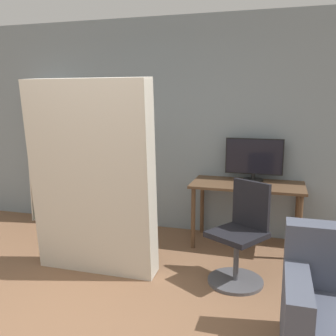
{
  "coord_description": "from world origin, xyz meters",
  "views": [
    {
      "loc": [
        1.32,
        -1.88,
        1.71
      ],
      "look_at": [
        0.33,
        1.5,
        1.05
      ],
      "focal_mm": 40.0,
      "sensor_mm": 36.0,
      "label": 1
    }
  ],
  "objects": [
    {
      "name": "mattress_near",
      "position": [
        -0.35,
        1.27,
        0.95
      ],
      "size": [
        1.21,
        0.38,
        1.89
      ],
      "color": "beige",
      "rests_on": "ground"
    },
    {
      "name": "monitor",
      "position": [
        1.07,
        2.59,
        1.01
      ],
      "size": [
        0.67,
        0.23,
        0.5
      ],
      "color": "black",
      "rests_on": "desk"
    },
    {
      "name": "bookshelf",
      "position": [
        -1.71,
        2.61,
        0.89
      ],
      "size": [
        0.62,
        0.28,
        1.78
      ],
      "color": "beige",
      "rests_on": "ground"
    },
    {
      "name": "desk",
      "position": [
        1.02,
        2.4,
        0.64
      ],
      "size": [
        1.27,
        0.65,
        0.74
      ],
      "color": "brown",
      "rests_on": "ground"
    },
    {
      "name": "office_chair",
      "position": [
        1.04,
        1.48,
        0.39
      ],
      "size": [
        0.6,
        0.6,
        0.95
      ],
      "color": "#4C4C51",
      "rests_on": "ground"
    },
    {
      "name": "wall_back",
      "position": [
        0.0,
        2.76,
        1.35
      ],
      "size": [
        8.0,
        0.06,
        2.7
      ],
      "color": "gray",
      "rests_on": "ground"
    }
  ]
}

